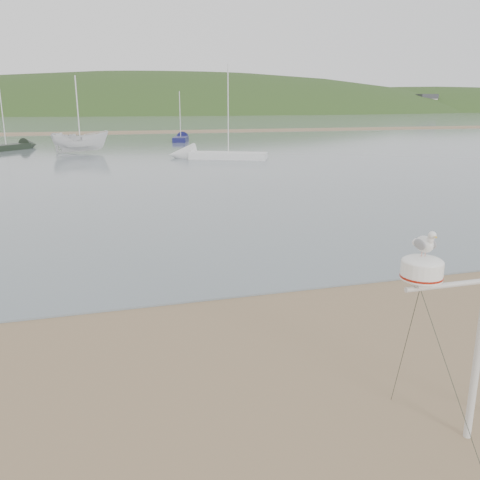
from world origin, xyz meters
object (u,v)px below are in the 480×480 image
object	(u,v)px
sailboat_blue_far	(182,138)
sailboat_white_near	(202,155)
boat_white	(79,124)
mast_rig	(476,363)
sailboat_dark_mid	(19,146)

from	to	relation	value
sailboat_blue_far	sailboat_white_near	xyz separation A→B (m)	(-1.95, -19.75, -0.00)
boat_white	sailboat_blue_far	distance (m)	16.54
mast_rig	sailboat_white_near	distance (m)	34.04
boat_white	sailboat_white_near	distance (m)	11.84
boat_white	mast_rig	bearing A→B (deg)	-163.02
mast_rig	boat_white	bearing A→B (deg)	97.01
boat_white	sailboat_dark_mid	bearing A→B (deg)	55.59
boat_white	sailboat_dark_mid	distance (m)	8.06
boat_white	sailboat_blue_far	xyz separation A→B (m)	(10.88, 12.27, -2.13)
sailboat_blue_far	sailboat_dark_mid	bearing A→B (deg)	-157.41
mast_rig	boat_white	world-z (taller)	boat_white
mast_rig	sailboat_dark_mid	distance (m)	47.93
boat_white	sailboat_white_near	size ratio (longest dim) A/B	0.63
mast_rig	sailboat_white_near	size ratio (longest dim) A/B	0.59
mast_rig	sailboat_blue_far	world-z (taller)	sailboat_blue_far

